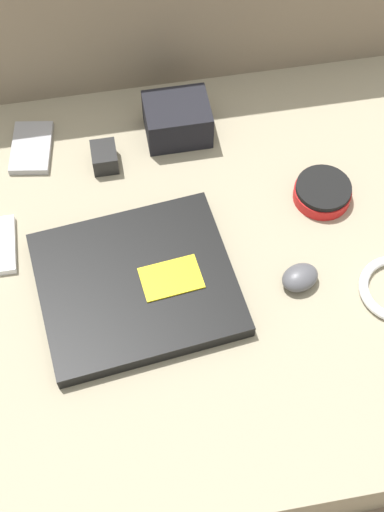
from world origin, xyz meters
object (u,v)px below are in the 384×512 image
at_px(phone_black, 32,148).
at_px(camera_pouch, 177,120).
at_px(charger_brick, 104,157).
at_px(computer_mouse, 300,278).
at_px(speaker_puck, 323,192).
at_px(laptop, 137,284).

xyz_separation_m(phone_black, camera_pouch, (0.25, -0.01, 0.03)).
xyz_separation_m(camera_pouch, charger_brick, (-0.13, -0.05, -0.02)).
height_order(computer_mouse, charger_brick, charger_brick).
bearing_deg(computer_mouse, camera_pouch, 93.55).
bearing_deg(camera_pouch, speaker_puck, -40.59).
bearing_deg(laptop, computer_mouse, -14.33).
distance_m(computer_mouse, camera_pouch, 0.36).
height_order(laptop, computer_mouse, computer_mouse).
bearing_deg(charger_brick, phone_black, 156.55).
height_order(speaker_puck, camera_pouch, camera_pouch).
relative_size(laptop, speaker_puck, 3.37).
height_order(camera_pouch, charger_brick, camera_pouch).
bearing_deg(computer_mouse, charger_brick, 114.79).
distance_m(phone_black, camera_pouch, 0.26).
height_order(phone_black, camera_pouch, camera_pouch).
height_order(computer_mouse, camera_pouch, camera_pouch).
xyz_separation_m(computer_mouse, phone_black, (-0.39, 0.34, -0.01)).
relative_size(laptop, computer_mouse, 4.58).
bearing_deg(speaker_puck, phone_black, 158.22).
bearing_deg(phone_black, speaker_puck, -12.69).
xyz_separation_m(laptop, phone_black, (-0.14, 0.30, -0.01)).
distance_m(laptop, charger_brick, 0.25).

